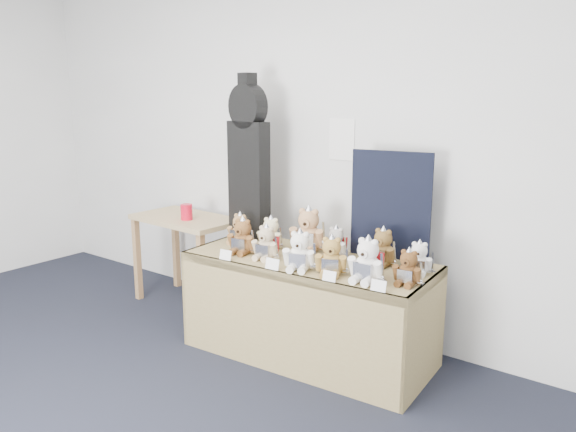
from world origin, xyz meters
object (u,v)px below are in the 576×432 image
Objects in this scene: red_cup at (187,212)px; teddy_front_right at (331,258)px; side_table at (187,231)px; teddy_back_right at (382,249)px; teddy_back_left at (271,234)px; teddy_front_left at (266,244)px; teddy_front_far_right at (367,262)px; teddy_back_centre_right at (336,244)px; teddy_back_end at (419,259)px; display_table at (303,283)px; guitar_case at (248,158)px; teddy_back_far_left at (240,230)px; teddy_front_far_left at (242,238)px; teddy_front_end at (408,269)px; teddy_back_centre_left at (308,232)px; teddy_front_centre at (300,252)px.

teddy_front_right reaches higher than red_cup.
teddy_back_right is (1.84, -0.02, 0.17)m from side_table.
teddy_front_left is at bearing -70.93° from teddy_back_left.
teddy_back_centre_right is (-0.41, 0.31, -0.02)m from teddy_front_far_right.
red_cup is 2.01m from teddy_back_end.
teddy_back_centre_right reaches higher than display_table.
guitar_case is 4.86× the size of teddy_back_far_left.
teddy_front_far_right is (0.53, -0.10, 0.27)m from display_table.
teddy_front_left is at bearing -160.09° from display_table.
teddy_front_far_left is 0.97m from teddy_front_far_right.
teddy_front_far_right reaches higher than teddy_back_far_left.
teddy_back_right reaches higher than teddy_back_far_left.
teddy_front_far_right is at bearing -137.74° from teddy_back_end.
teddy_front_right is at bearing -66.92° from teddy_back_centre_right.
teddy_back_right is (0.16, 0.36, 0.00)m from teddy_front_right.
teddy_front_left is 0.96× the size of teddy_front_right.
teddy_front_end is (2.04, -0.20, -0.04)m from red_cup.
teddy_back_centre_left is at bearing 1.24° from side_table.
red_cup is 0.50× the size of teddy_back_left.
teddy_front_far_right is at bearing -76.02° from teddy_back_right.
teddy_front_far_right is 0.51m from teddy_back_centre_right.
teddy_back_centre_right is 1.04× the size of teddy_back_end.
teddy_back_right is (0.37, 0.39, -0.00)m from teddy_front_centre.
teddy_front_end is at bearing -30.16° from teddy_back_centre_left.
teddy_front_centre is at bearing -12.99° from side_table.
red_cup is 0.56× the size of teddy_back_end.
teddy_front_end is at bearing -23.79° from teddy_back_centre_right.
teddy_front_far_left reaches higher than teddy_back_far_left.
teddy_back_right is at bearing 41.43° from teddy_front_right.
guitar_case reaches higher than teddy_back_far_left.
teddy_back_end is at bearing 9.91° from teddy_front_centre.
teddy_front_right is 0.46m from teddy_front_end.
teddy_back_end is at bearing 1.60° from side_table.
teddy_front_left reaches higher than teddy_front_end.
teddy_front_far_left is (0.85, -0.28, -0.02)m from red_cup.
side_table is 3.14× the size of teddy_front_far_right.
teddy_back_end is at bearing -7.70° from teddy_back_left.
teddy_front_far_left is 1.03× the size of teddy_front_right.
teddy_back_right is (0.57, 0.01, -0.03)m from teddy_back_centre_left.
teddy_front_centre is at bearing -44.21° from teddy_back_left.
side_table is (-1.39, 0.26, 0.09)m from display_table.
teddy_front_left is (1.07, -0.29, -0.03)m from red_cup.
teddy_back_far_left is at bearing 167.63° from teddy_back_end.
teddy_back_far_left is at bearing 140.45° from teddy_front_centre.
teddy_back_centre_left is at bearing 170.27° from teddy_back_centre_right.
teddy_front_left is 0.44m from teddy_back_far_left.
teddy_front_far_left is 0.26m from teddy_back_far_left.
teddy_back_centre_right is at bearing 0.73° from side_table.
teddy_back_centre_right is (1.51, -0.05, 0.15)m from side_table.
teddy_back_right is 1.09× the size of teddy_back_far_left.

